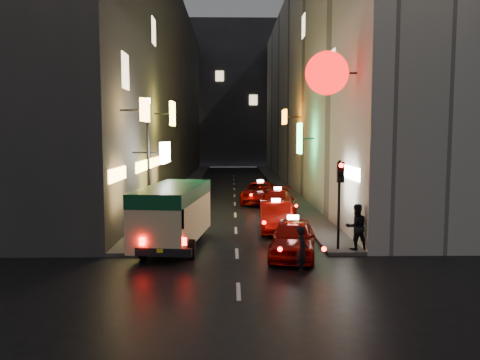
{
  "coord_description": "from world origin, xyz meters",
  "views": [
    {
      "loc": [
        -0.19,
        -9.47,
        4.57
      ],
      "look_at": [
        0.2,
        13.0,
        2.48
      ],
      "focal_mm": 35.0,
      "sensor_mm": 36.0,
      "label": 1
    }
  ],
  "objects": [
    {
      "name": "building_far",
      "position": [
        0.0,
        66.0,
        11.0
      ],
      "size": [
        30.0,
        10.0,
        22.0
      ],
      "primitive_type": "cube",
      "color": "#333338",
      "rests_on": "ground"
    },
    {
      "name": "building_right",
      "position": [
        8.0,
        33.99,
        9.0
      ],
      "size": [
        8.15,
        52.0,
        18.0
      ],
      "color": "#ADA89E",
      "rests_on": "ground"
    },
    {
      "name": "minibus",
      "position": [
        -2.6,
        9.6,
        1.61
      ],
      "size": [
        2.79,
        6.16,
        2.55
      ],
      "color": "#D3B984",
      "rests_on": "ground"
    },
    {
      "name": "taxi_near",
      "position": [
        2.13,
        8.06,
        0.83
      ],
      "size": [
        2.98,
        5.48,
        1.82
      ],
      "color": "#860703",
      "rests_on": "ground"
    },
    {
      "name": "taxi_second",
      "position": [
        1.93,
        12.86,
        0.82
      ],
      "size": [
        2.3,
        5.25,
        1.82
      ],
      "color": "#860703",
      "rests_on": "ground"
    },
    {
      "name": "taxi_third",
      "position": [
        2.49,
        17.66,
        0.85
      ],
      "size": [
        2.61,
        5.51,
        1.87
      ],
      "color": "#860703",
      "rests_on": "ground"
    },
    {
      "name": "sidewalk_left",
      "position": [
        -4.25,
        34.0,
        0.07
      ],
      "size": [
        1.5,
        52.0,
        0.15
      ],
      "primitive_type": "cube",
      "color": "#413F3D",
      "rests_on": "ground"
    },
    {
      "name": "traffic_light",
      "position": [
        4.0,
        8.47,
        2.69
      ],
      "size": [
        0.26,
        0.43,
        3.5
      ],
      "color": "black",
      "rests_on": "sidewalk_right"
    },
    {
      "name": "lamp_post",
      "position": [
        -4.2,
        13.0,
        3.72
      ],
      "size": [
        0.28,
        0.28,
        6.22
      ],
      "color": "black",
      "rests_on": "sidewalk_left"
    },
    {
      "name": "taxi_far",
      "position": [
        1.76,
        22.46,
        0.83
      ],
      "size": [
        2.95,
        5.52,
        1.84
      ],
      "color": "#860703",
      "rests_on": "ground"
    },
    {
      "name": "building_left",
      "position": [
        -8.0,
        33.99,
        9.0
      ],
      "size": [
        7.67,
        52.0,
        18.0
      ],
      "color": "#373432",
      "rests_on": "ground"
    },
    {
      "name": "ground",
      "position": [
        0.0,
        0.0,
        0.0
      ],
      "size": [
        120.0,
        120.0,
        0.0
      ],
      "primitive_type": "plane",
      "color": "black",
      "rests_on": "ground"
    },
    {
      "name": "sidewalk_right",
      "position": [
        4.25,
        34.0,
        0.07
      ],
      "size": [
        1.5,
        52.0,
        0.15
      ],
      "primitive_type": "cube",
      "color": "#413F3D",
      "rests_on": "ground"
    },
    {
      "name": "pedestrian_sidewalk",
      "position": [
        4.67,
        8.5,
        1.17
      ],
      "size": [
        0.85,
        0.63,
        2.04
      ],
      "primitive_type": "imported",
      "rotation": [
        0.0,
        0.0,
        3.35
      ],
      "color": "black",
      "rests_on": "sidewalk_right"
    },
    {
      "name": "pedestrian_crossing",
      "position": [
        2.14,
        5.74,
        0.91
      ],
      "size": [
        0.56,
        0.69,
        1.81
      ],
      "primitive_type": "imported",
      "rotation": [
        0.0,
        0.0,
        1.24
      ],
      "color": "black",
      "rests_on": "ground"
    }
  ]
}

